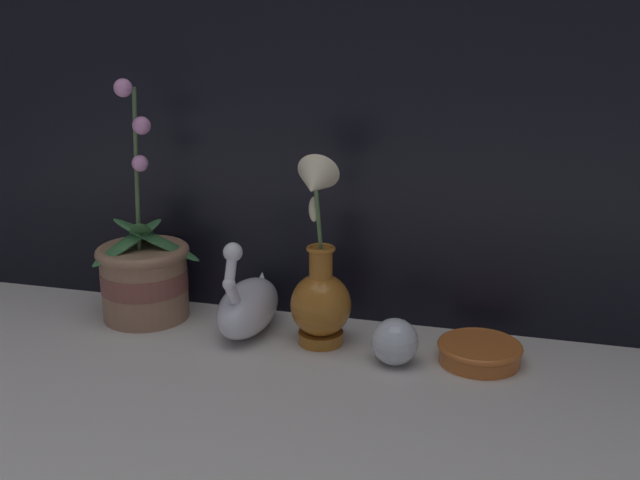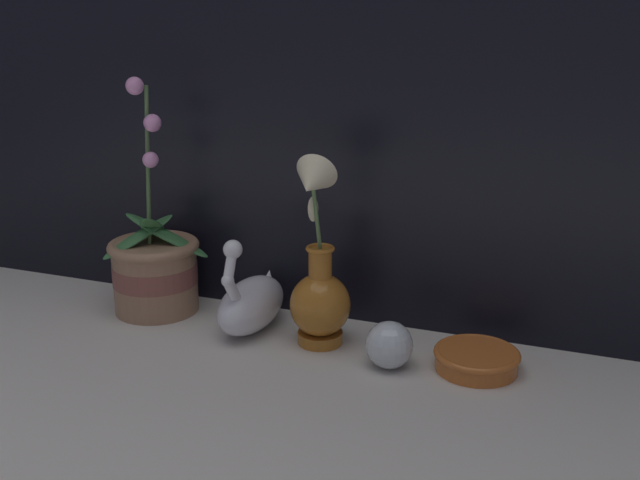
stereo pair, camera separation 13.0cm
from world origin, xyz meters
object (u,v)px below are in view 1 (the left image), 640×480
glass_sphere (395,342)px  blue_vase (320,287)px  swan_figurine (248,305)px  orchid_potted_plant (144,274)px  amber_dish (480,351)px

glass_sphere → blue_vase: bearing=163.2°
swan_figurine → blue_vase: bearing=-7.6°
orchid_potted_plant → swan_figurine: bearing=-4.1°
blue_vase → amber_dish: blue_vase is taller
amber_dish → orchid_potted_plant: bearing=176.9°
blue_vase → orchid_potted_plant: bearing=174.5°
blue_vase → amber_dish: (0.28, 0.00, -0.09)m
orchid_potted_plant → glass_sphere: orchid_potted_plant is taller
swan_figurine → glass_sphere: 0.29m
orchid_potted_plant → blue_vase: (0.36, -0.03, 0.02)m
swan_figurine → glass_sphere: size_ratio=2.57×
swan_figurine → glass_sphere: (0.28, -0.06, -0.01)m
swan_figurine → amber_dish: 0.42m
swan_figurine → amber_dish: swan_figurine is taller
orchid_potted_plant → glass_sphere: size_ratio=5.72×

